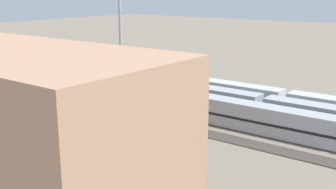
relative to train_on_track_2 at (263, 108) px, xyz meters
name	(u,v)px	position (x,y,z in m)	size (l,w,h in m)	color
ground_plane	(216,112)	(8.07, 0.00, -2.02)	(400.00, 400.00, 0.00)	#756B5B
track_bed_0	(244,99)	(8.07, -10.00, -1.96)	(140.00, 2.80, 0.12)	#4C443D
track_bed_1	(231,105)	(8.07, -5.00, -1.96)	(140.00, 2.80, 0.12)	#4C443D
track_bed_2	(216,112)	(8.07, 0.00, -1.96)	(140.00, 2.80, 0.12)	#3D3833
track_bed_3	(199,119)	(8.07, 5.00, -1.96)	(140.00, 2.80, 0.12)	#4C443D
track_bed_4	(180,127)	(8.07, 10.00, -1.96)	(140.00, 2.80, 0.12)	#3D3833
train_on_track_2	(263,108)	(0.00, 0.00, 0.00)	(95.60, 3.00, 3.80)	#A8AAB2
train_on_track_3	(175,102)	(12.59, 5.00, 0.03)	(139.00, 3.06, 4.40)	black
train_on_track_4	(108,98)	(22.56, 10.00, 0.14)	(10.00, 3.00, 5.00)	gold
train_on_track_1	(285,103)	(-1.52, -5.00, -0.03)	(95.60, 3.06, 3.80)	silver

